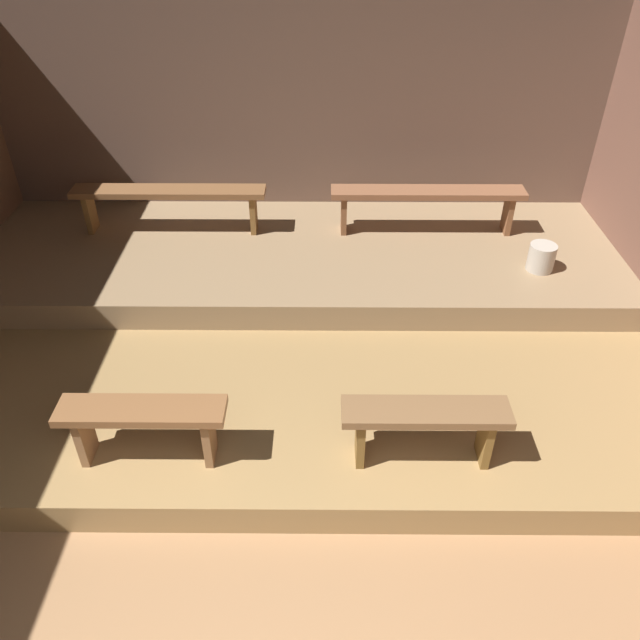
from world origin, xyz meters
TOP-DOWN VIEW (x-y plane):
  - ground at (0.00, 2.67)m, footprint 6.54×6.15m
  - wall_back at (0.00, 5.38)m, footprint 6.54×0.06m
  - platform_lower at (0.00, 3.53)m, footprint 5.74×3.64m
  - platform_middle at (0.00, 4.39)m, footprint 5.74×1.91m
  - bench_lower_left at (-0.85, 2.11)m, footprint 1.01×0.25m
  - bench_lower_right at (0.85, 2.11)m, footprint 1.01×0.25m
  - bench_middle_left at (-1.18, 4.72)m, footprint 1.76×0.25m
  - bench_middle_right at (1.18, 4.72)m, footprint 1.76×0.25m
  - pail_middle at (2.08, 4.03)m, footprint 0.22×0.22m

SIDE VIEW (x-z plane):
  - ground at x=0.00m, z-range -0.08..0.00m
  - platform_lower at x=0.00m, z-range 0.00..0.23m
  - platform_middle at x=0.00m, z-range 0.23..0.46m
  - bench_lower_left at x=-0.85m, z-range 0.34..0.76m
  - bench_lower_right at x=0.85m, z-range 0.34..0.76m
  - pail_middle at x=2.08m, z-range 0.46..0.69m
  - bench_middle_left at x=-1.18m, z-range 0.59..1.01m
  - bench_middle_right at x=1.18m, z-range 0.59..1.01m
  - wall_back at x=0.00m, z-range 0.00..2.60m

